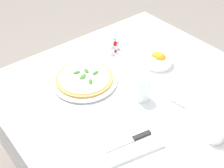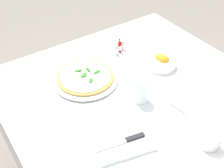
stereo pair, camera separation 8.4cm
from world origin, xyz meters
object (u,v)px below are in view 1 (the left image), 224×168
(hot_sauce_bottle, at_px, (115,46))
(pepper_shaker, at_px, (118,45))
(pizza_plate, at_px, (85,80))
(citrus_bowl, at_px, (158,59))
(pizza, at_px, (84,78))
(salt_shaker, at_px, (112,50))
(menu_card, at_px, (178,99))
(dinner_knife, at_px, (130,140))
(water_glass_left_edge, at_px, (142,90))
(napkin_folded, at_px, (131,142))
(coffee_cup_back_corner, at_px, (214,134))

(hot_sauce_bottle, xyz_separation_m, pepper_shaker, (-0.03, -0.01, -0.01))
(pizza_plate, relative_size, citrus_bowl, 2.04)
(pepper_shaker, bearing_deg, pizza, 21.45)
(salt_shaker, bearing_deg, hot_sauce_bottle, -160.35)
(pizza, distance_m, menu_card, 0.44)
(pizza_plate, relative_size, salt_shaker, 5.44)
(salt_shaker, bearing_deg, menu_card, 88.01)
(dinner_knife, xyz_separation_m, pepper_shaker, (-0.38, -0.52, 0.00))
(water_glass_left_edge, height_order, pepper_shaker, water_glass_left_edge)
(citrus_bowl, height_order, menu_card, citrus_bowl)
(pizza, relative_size, dinner_knife, 1.38)
(hot_sauce_bottle, bearing_deg, dinner_knife, 55.87)
(dinner_knife, bearing_deg, water_glass_left_edge, -131.10)
(water_glass_left_edge, xyz_separation_m, dinner_knife, (0.21, 0.16, -0.03))
(pizza, distance_m, salt_shaker, 0.26)
(salt_shaker, bearing_deg, pizza, 21.85)
(water_glass_left_edge, bearing_deg, menu_card, 128.02)
(pepper_shaker, bearing_deg, napkin_folded, 54.54)
(pizza_plate, height_order, water_glass_left_edge, water_glass_left_edge)
(water_glass_left_edge, xyz_separation_m, napkin_folded, (0.21, 0.16, -0.04))
(water_glass_left_edge, distance_m, dinner_knife, 0.26)
(water_glass_left_edge, height_order, napkin_folded, water_glass_left_edge)
(pizza_plate, bearing_deg, menu_card, 121.57)
(menu_card, bearing_deg, hot_sauce_bottle, -14.36)
(salt_shaker, bearing_deg, napkin_folded, 57.81)
(dinner_knife, xyz_separation_m, menu_card, (-0.30, -0.03, 0.01))
(coffee_cup_back_corner, relative_size, napkin_folded, 0.53)
(salt_shaker, bearing_deg, coffee_cup_back_corner, 85.20)
(water_glass_left_edge, relative_size, menu_card, 1.22)
(menu_card, bearing_deg, dinner_knife, 87.30)
(napkin_folded, bearing_deg, pepper_shaker, -111.59)
(pizza, distance_m, water_glass_left_edge, 0.28)
(dinner_knife, bearing_deg, napkin_folded, 180.00)
(pepper_shaker, bearing_deg, coffee_cup_back_corner, 80.84)
(coffee_cup_back_corner, bearing_deg, hot_sauce_bottle, -97.02)
(coffee_cup_back_corner, xyz_separation_m, dinner_knife, (0.26, -0.18, -0.00))
(dinner_knife, height_order, hot_sauce_bottle, hot_sauce_bottle)
(hot_sauce_bottle, height_order, pepper_shaker, hot_sauce_bottle)
(napkin_folded, height_order, hot_sauce_bottle, hot_sauce_bottle)
(hot_sauce_bottle, bearing_deg, pepper_shaker, -160.35)
(napkin_folded, height_order, dinner_knife, dinner_knife)
(menu_card, bearing_deg, pizza, 22.46)
(citrus_bowl, distance_m, pepper_shaker, 0.24)
(salt_shaker, xyz_separation_m, pepper_shaker, (-0.06, -0.02, 0.00))
(water_glass_left_edge, xyz_separation_m, citrus_bowl, (-0.24, -0.14, -0.02))
(pizza, height_order, hot_sauce_bottle, hot_sauce_bottle)
(pizza_plate, height_order, pizza, pizza)
(coffee_cup_back_corner, distance_m, hot_sauce_bottle, 0.70)
(hot_sauce_bottle, distance_m, pepper_shaker, 0.03)
(napkin_folded, relative_size, menu_card, 2.73)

